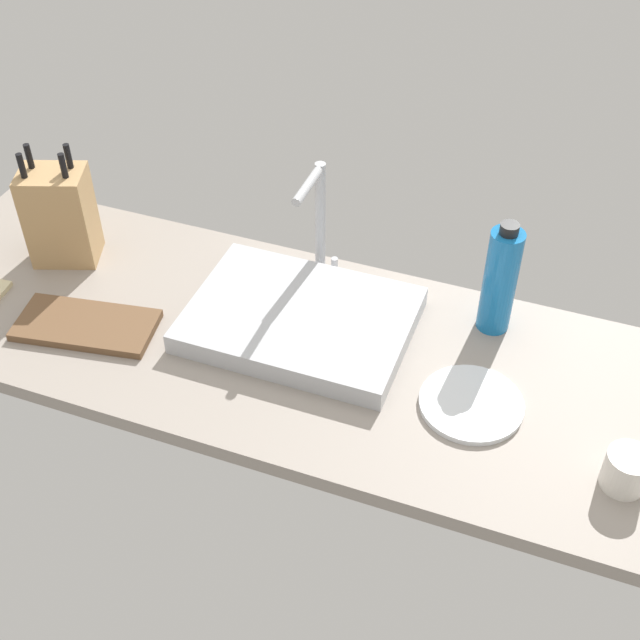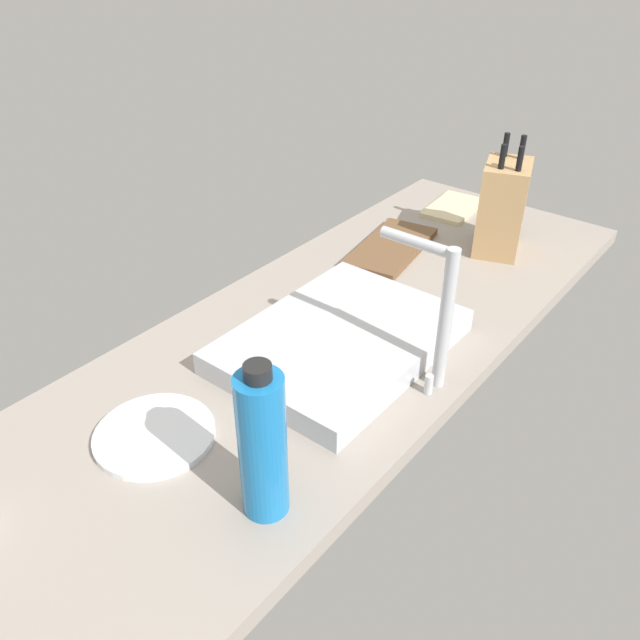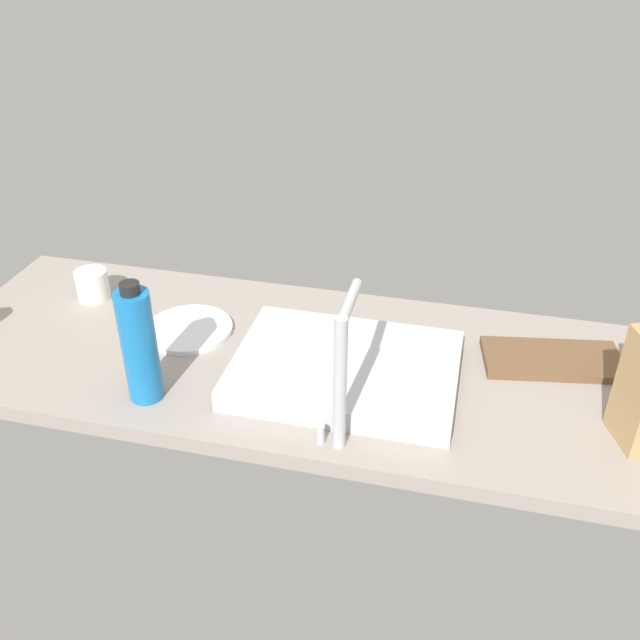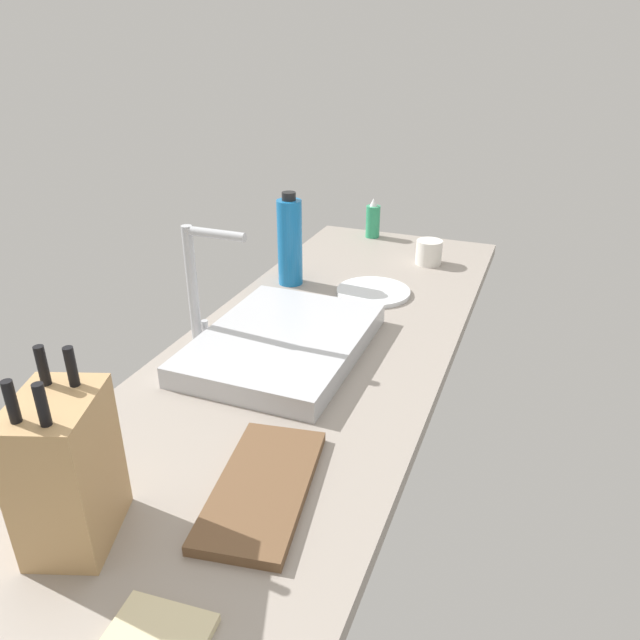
{
  "view_description": "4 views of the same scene",
  "coord_description": "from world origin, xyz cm",
  "px_view_note": "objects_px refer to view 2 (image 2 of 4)",
  "views": [
    {
      "loc": [
        48.77,
        -118.34,
        125.33
      ],
      "look_at": [
        3.76,
        2.41,
        9.88
      ],
      "focal_mm": 47.26,
      "sensor_mm": 36.0,
      "label": 1
    },
    {
      "loc": [
        83.18,
        68.06,
        80.49
      ],
      "look_at": [
        3.24,
        4.14,
        13.03
      ],
      "focal_mm": 36.46,
      "sensor_mm": 36.0,
      "label": 2
    },
    {
      "loc": [
        -24.72,
        123.02,
        93.96
      ],
      "look_at": [
        5.21,
        -0.99,
        13.35
      ],
      "focal_mm": 39.51,
      "sensor_mm": 36.0,
      "label": 3
    },
    {
      "loc": [
        -109.55,
        -46.17,
        69.24
      ],
      "look_at": [
        1.85,
        -2.3,
        11.2
      ],
      "focal_mm": 33.52,
      "sensor_mm": 36.0,
      "label": 4
    }
  ],
  "objects_px": {
    "cutting_board": "(391,248)",
    "faucet": "(438,305)",
    "knife_block": "(502,207)",
    "sink_basin": "(340,341)",
    "dinner_plate": "(155,435)",
    "dish_towel": "(453,208)",
    "water_bottle": "(262,445)"
  },
  "relations": [
    {
      "from": "knife_block",
      "to": "water_bottle",
      "type": "distance_m",
      "value": 1.0
    },
    {
      "from": "cutting_board",
      "to": "faucet",
      "type": "bearing_deg",
      "value": 41.24
    },
    {
      "from": "sink_basin",
      "to": "cutting_board",
      "type": "height_order",
      "value": "sink_basin"
    },
    {
      "from": "water_bottle",
      "to": "dinner_plate",
      "type": "height_order",
      "value": "water_bottle"
    },
    {
      "from": "sink_basin",
      "to": "dish_towel",
      "type": "xyz_separation_m",
      "value": [
        -0.76,
        -0.16,
        -0.02
      ]
    },
    {
      "from": "knife_block",
      "to": "dish_towel",
      "type": "bearing_deg",
      "value": -146.15
    },
    {
      "from": "water_bottle",
      "to": "cutting_board",
      "type": "bearing_deg",
      "value": -158.87
    },
    {
      "from": "water_bottle",
      "to": "dinner_plate",
      "type": "distance_m",
      "value": 0.27
    },
    {
      "from": "dish_towel",
      "to": "sink_basin",
      "type": "bearing_deg",
      "value": 12.14
    },
    {
      "from": "cutting_board",
      "to": "water_bottle",
      "type": "height_order",
      "value": "water_bottle"
    },
    {
      "from": "sink_basin",
      "to": "water_bottle",
      "type": "xyz_separation_m",
      "value": [
        0.38,
        0.15,
        0.1
      ]
    },
    {
      "from": "dinner_plate",
      "to": "faucet",
      "type": "bearing_deg",
      "value": 146.27
    },
    {
      "from": "sink_basin",
      "to": "dinner_plate",
      "type": "height_order",
      "value": "sink_basin"
    },
    {
      "from": "knife_block",
      "to": "water_bottle",
      "type": "relative_size",
      "value": 1.08
    },
    {
      "from": "knife_block",
      "to": "dish_towel",
      "type": "distance_m",
      "value": 0.28
    },
    {
      "from": "sink_basin",
      "to": "faucet",
      "type": "height_order",
      "value": "faucet"
    },
    {
      "from": "water_bottle",
      "to": "faucet",
      "type": "bearing_deg",
      "value": 174.99
    },
    {
      "from": "sink_basin",
      "to": "dinner_plate",
      "type": "xyz_separation_m",
      "value": [
        0.39,
        -0.09,
        -0.02
      ]
    },
    {
      "from": "faucet",
      "to": "dish_towel",
      "type": "relative_size",
      "value": 1.4
    },
    {
      "from": "cutting_board",
      "to": "dish_towel",
      "type": "xyz_separation_m",
      "value": [
        -0.33,
        -0.0,
        -0.0
      ]
    },
    {
      "from": "sink_basin",
      "to": "dish_towel",
      "type": "bearing_deg",
      "value": -167.86
    },
    {
      "from": "knife_block",
      "to": "cutting_board",
      "type": "xyz_separation_m",
      "value": [
        0.18,
        -0.21,
        -0.11
      ]
    },
    {
      "from": "faucet",
      "to": "dish_towel",
      "type": "xyz_separation_m",
      "value": [
        -0.73,
        -0.35,
        -0.16
      ]
    },
    {
      "from": "cutting_board",
      "to": "dinner_plate",
      "type": "relative_size",
      "value": 1.45
    },
    {
      "from": "sink_basin",
      "to": "dish_towel",
      "type": "relative_size",
      "value": 2.32
    },
    {
      "from": "knife_block",
      "to": "cutting_board",
      "type": "distance_m",
      "value": 0.29
    },
    {
      "from": "water_bottle",
      "to": "dinner_plate",
      "type": "xyz_separation_m",
      "value": [
        0.01,
        -0.25,
        -0.12
      ]
    },
    {
      "from": "faucet",
      "to": "knife_block",
      "type": "relative_size",
      "value": 0.99
    },
    {
      "from": "sink_basin",
      "to": "dish_towel",
      "type": "distance_m",
      "value": 0.78
    },
    {
      "from": "sink_basin",
      "to": "knife_block",
      "type": "height_order",
      "value": "knife_block"
    },
    {
      "from": "faucet",
      "to": "knife_block",
      "type": "xyz_separation_m",
      "value": [
        -0.58,
        -0.14,
        -0.05
      ]
    },
    {
      "from": "faucet",
      "to": "dinner_plate",
      "type": "relative_size",
      "value": 1.38
    }
  ]
}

